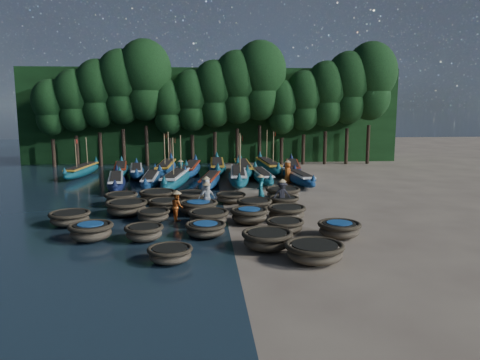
{
  "coord_description": "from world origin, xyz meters",
  "views": [
    {
      "loc": [
        -1.33,
        -27.84,
        6.1
      ],
      "look_at": [
        1.18,
        2.08,
        1.3
      ],
      "focal_mm": 35.0,
      "sensor_mm": 36.0,
      "label": 1
    }
  ],
  "objects": [
    {
      "name": "fisherman_2",
      "position": [
        -2.64,
        -3.21,
        0.83
      ],
      "size": [
        0.8,
        0.9,
        1.73
      ],
      "rotation": [
        0.0,
        0.0,
        1.92
      ],
      "color": "#AC4B17",
      "rests_on": "ground"
    },
    {
      "name": "coracle_4",
      "position": [
        3.06,
        -10.49,
        0.44
      ],
      "size": [
        2.54,
        2.54,
        0.77
      ],
      "rotation": [
        0.0,
        0.0,
        0.17
      ],
      "color": "brown",
      "rests_on": "ground"
    },
    {
      "name": "coracle_20",
      "position": [
        -6.24,
        0.77,
        0.45
      ],
      "size": [
        2.17,
        2.17,
        0.78
      ],
      "rotation": [
        0.0,
        0.0,
        -0.18
      ],
      "color": "brown",
      "rests_on": "ground"
    },
    {
      "name": "coracle_18",
      "position": [
        1.71,
        -1.62,
        0.42
      ],
      "size": [
        2.09,
        2.09,
        0.74
      ],
      "rotation": [
        0.0,
        0.0,
        -0.1
      ],
      "color": "brown",
      "rests_on": "ground"
    },
    {
      "name": "fisherman_4",
      "position": [
        -1.04,
        -1.45,
        0.9
      ],
      "size": [
        1.06,
        0.7,
        1.88
      ],
      "rotation": [
        0.0,
        0.0,
        0.32
      ],
      "color": "silver",
      "rests_on": "ground"
    },
    {
      "name": "long_boat_14",
      "position": [
        0.13,
        14.35,
        0.6
      ],
      "size": [
        1.79,
        9.03,
        1.59
      ],
      "rotation": [
        0.0,
        0.0,
        -0.02
      ],
      "color": "#0F5556",
      "rests_on": "ground"
    },
    {
      "name": "tree_3",
      "position": [
        -9.1,
        20.0,
        8.0
      ],
      "size": [
        4.92,
        4.92,
        11.6
      ],
      "color": "black",
      "rests_on": "ground"
    },
    {
      "name": "coracle_2",
      "position": [
        -2.59,
        -10.06,
        0.36
      ],
      "size": [
        1.95,
        1.95,
        0.63
      ],
      "rotation": [
        0.0,
        0.0,
        0.18
      ],
      "color": "brown",
      "rests_on": "ground"
    },
    {
      "name": "coracle_3",
      "position": [
        1.44,
        -8.73,
        0.46
      ],
      "size": [
        2.56,
        2.56,
        0.8
      ],
      "rotation": [
        0.0,
        0.0,
        0.31
      ],
      "color": "brown",
      "rests_on": "ground"
    },
    {
      "name": "long_boat_17",
      "position": [
        6.89,
        13.37,
        0.56
      ],
      "size": [
        2.7,
        8.27,
        1.47
      ],
      "rotation": [
        0.0,
        0.0,
        -0.16
      ],
      "color": "#10103C",
      "rests_on": "ground"
    },
    {
      "name": "tree_7",
      "position": [
        0.1,
        20.0,
        7.32
      ],
      "size": [
        4.51,
        4.51,
        10.63
      ],
      "color": "black",
      "rests_on": "ground"
    },
    {
      "name": "long_boat_13",
      "position": [
        -2.24,
        13.04,
        0.57
      ],
      "size": [
        2.25,
        8.48,
        1.5
      ],
      "rotation": [
        0.0,
        0.0,
        -0.09
      ],
      "color": "navy",
      "rests_on": "ground"
    },
    {
      "name": "fisherman_0",
      "position": [
        -1.04,
        0.27,
        0.93
      ],
      "size": [
        0.94,
        1.02,
        1.95
      ],
      "rotation": [
        0.0,
        0.0,
        5.3
      ],
      "color": "silver",
      "rests_on": "ground"
    },
    {
      "name": "coracle_24",
      "position": [
        4.0,
        1.98,
        0.42
      ],
      "size": [
        2.8,
        2.8,
        0.74
      ],
      "rotation": [
        0.0,
        0.0,
        0.41
      ],
      "color": "brown",
      "rests_on": "ground"
    },
    {
      "name": "tree_1",
      "position": [
        -13.7,
        20.0,
        6.65
      ],
      "size": [
        4.09,
        4.09,
        9.65
      ],
      "color": "black",
      "rests_on": "ground"
    },
    {
      "name": "long_boat_5",
      "position": [
        -0.68,
        7.08,
        0.49
      ],
      "size": [
        2.4,
        7.18,
        1.28
      ],
      "rotation": [
        0.0,
        0.0,
        -0.16
      ],
      "color": "navy",
      "rests_on": "ground"
    },
    {
      "name": "tree_5",
      "position": [
        -4.5,
        20.0,
        5.97
      ],
      "size": [
        3.68,
        3.68,
        8.68
      ],
      "color": "black",
      "rests_on": "ground"
    },
    {
      "name": "long_boat_3",
      "position": [
        -5.17,
        7.72,
        0.51
      ],
      "size": [
        1.34,
        7.56,
        1.33
      ],
      "rotation": [
        0.0,
        0.0,
        0.0
      ],
      "color": "navy",
      "rests_on": "ground"
    },
    {
      "name": "coracle_15",
      "position": [
        -5.52,
        -1.87,
        0.47
      ],
      "size": [
        2.86,
        2.86,
        0.83
      ],
      "rotation": [
        0.0,
        0.0,
        0.44
      ],
      "color": "brown",
      "rests_on": "ground"
    },
    {
      "name": "coracle_6",
      "position": [
        -3.96,
        -6.98,
        0.41
      ],
      "size": [
        1.84,
        1.84,
        0.72
      ],
      "rotation": [
        0.0,
        0.0,
        -0.14
      ],
      "color": "brown",
      "rests_on": "ground"
    },
    {
      "name": "fisherman_1",
      "position": [
        2.32,
        0.37,
        0.99
      ],
      "size": [
        0.57,
        0.74,
        2.01
      ],
      "rotation": [
        0.0,
        0.0,
        4.49
      ],
      "color": "#1A6870",
      "rests_on": "ground"
    },
    {
      "name": "coracle_11",
      "position": [
        -3.89,
        -3.43,
        0.36
      ],
      "size": [
        2.04,
        2.04,
        0.64
      ],
      "rotation": [
        0.0,
        0.0,
        -0.3
      ],
      "color": "brown",
      "rests_on": "ground"
    },
    {
      "name": "long_boat_12",
      "position": [
        -4.46,
        13.86,
        0.59
      ],
      "size": [
        1.94,
        8.78,
        3.73
      ],
      "rotation": [
        0.0,
        0.0,
        -0.05
      ],
      "color": "navy",
      "rests_on": "ground"
    },
    {
      "name": "foliage_wall",
      "position": [
        0.0,
        23.5,
        5.0
      ],
      "size": [
        40.0,
        3.0,
        10.0
      ],
      "primitive_type": "cube",
      "color": "black",
      "rests_on": "ground"
    },
    {
      "name": "coracle_13",
      "position": [
        1.14,
        -4.21,
        0.46
      ],
      "size": [
        2.1,
        2.1,
        0.79
      ],
      "rotation": [
        0.0,
        0.0,
        0.16
      ],
      "color": "brown",
      "rests_on": "ground"
    },
    {
      "name": "coracle_8",
      "position": [
        2.66,
        -6.14,
        0.36
      ],
      "size": [
        2.26,
        2.26,
        0.64
      ],
      "rotation": [
        0.0,
        0.0,
        -0.39
      ],
      "color": "brown",
      "rests_on": "ground"
    },
    {
      "name": "long_boat_7",
      "position": [
        3.51,
        8.83,
        0.51
      ],
      "size": [
        1.63,
        7.53,
        1.33
      ],
      "rotation": [
        0.0,
        0.0,
        0.04
      ],
      "color": "#0F5556",
      "rests_on": "ground"
    },
    {
      "name": "tree_14",
      "position": [
        16.2,
        20.0,
        8.67
      ],
      "size": [
        5.34,
        5.34,
        12.58
      ],
      "color": "black",
      "rests_on": "ground"
    },
    {
      "name": "coracle_23",
      "position": [
        0.51,
        1.06,
        0.36
      ],
      "size": [
        2.25,
        2.25,
        0.63
      ],
      "rotation": [
        0.0,
        0.0,
        0.35
      ],
      "color": "brown",
      "rests_on": "ground"
    },
    {
      "name": "tree_4",
      "position": [
        -6.8,
        20.0,
        8.67
      ],
      "size": [
        5.34,
        5.34,
        12.58
      ],
      "color": "black",
      "rests_on": "ground"
    },
    {
      "name": "long_boat_15",
      "position": [
        2.36,
        12.85,
        0.61
      ],
      "size": [
        1.73,
        9.18,
        1.62
      ],
      "rotation": [
        0.0,
        0.0,
        -0.01
      ],
      "color": "#0F5556",
      "rests_on": "ground"
    },
    {
      "name": "coracle_9",
      "position": [
        5.04,
        -7.21,
        0.43
      ],
      "size": [
        2.11,
        2.11,
        0.74
      ],
      "rotation": [
        0.0,
        0.0,
        0.14
      ],
      "color": "brown",
      "rests_on": "ground"
    },
    {
      "name": "ground",
      "position": [
        0.0,
        0.0,
        0.0
      ],
      "size": [
        120.0,
        120.0,
        0.0
      ],
      "primitive_type": "plane",
      "color": "gray",
      "rests_on": "ground"
    },
    {
      "name": "tree_8",
      "position": [
        2.4,
        20.0,
        8.0
      ],
      "size": [
        4.92,
        4.92,
        11.6
      ],
      "color": "black",
      "rests_on": "ground"
    },
    {
      "name": "coracle_14",
      "position": [
        3.2,
        -3.7,
        0.44
      ],
      "size": [
        2.52,
        2.52,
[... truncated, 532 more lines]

